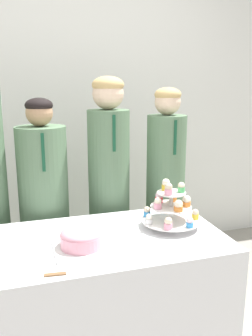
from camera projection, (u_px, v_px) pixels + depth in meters
The scene contains 8 objects.
wall_back at pixel (65, 98), 2.91m from camera, with size 9.00×0.06×2.70m.
table at pixel (106, 300), 1.88m from camera, with size 1.22×0.68×0.71m.
round_cake at pixel (82, 238), 1.67m from camera, with size 0.26×0.26×0.11m.
cake_knife at pixel (68, 273), 1.46m from camera, with size 0.30×0.05×0.01m.
cupcake_stand at pixel (171, 207), 1.91m from camera, with size 0.32×0.32×0.26m.
student_1 at pixel (45, 217), 2.24m from camera, with size 0.31×0.31×1.39m.
student_2 at pixel (109, 197), 2.34m from camera, with size 0.27×0.27×1.51m.
student_3 at pixel (165, 198), 2.47m from camera, with size 0.26×0.27×1.45m.
Camera 1 is at (-0.38, -1.28, 1.47)m, focal length 38.00 mm.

